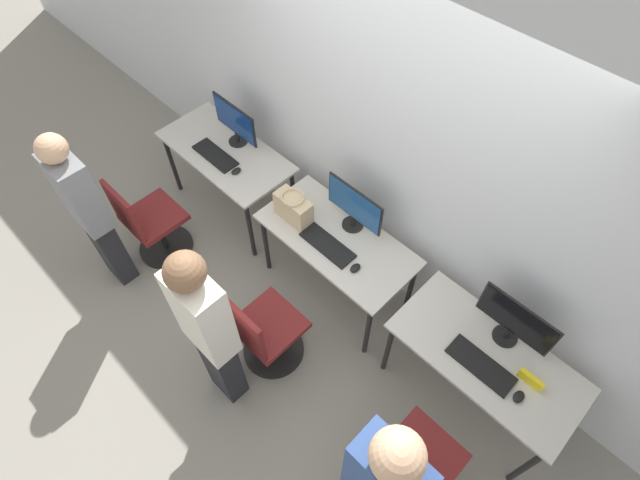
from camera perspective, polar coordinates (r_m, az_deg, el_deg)
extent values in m
plane|color=gray|center=(4.22, -1.16, -8.00)|extent=(20.00, 20.00, 0.00)
cube|color=silver|center=(3.45, 7.24, 10.95)|extent=(12.00, 0.05, 2.80)
cube|color=#BCB7AD|center=(4.42, -10.82, 9.93)|extent=(1.23, 0.60, 0.02)
cylinder|color=black|center=(4.96, -16.53, 8.40)|extent=(0.04, 0.04, 0.71)
cylinder|color=black|center=(4.28, -7.95, 1.10)|extent=(0.04, 0.04, 0.71)
cylinder|color=black|center=(5.12, -11.99, 11.40)|extent=(0.04, 0.04, 0.71)
cylinder|color=black|center=(4.47, -3.08, 4.75)|extent=(0.04, 0.04, 0.71)
cylinder|color=black|center=(4.47, -9.34, 11.10)|extent=(0.16, 0.16, 0.01)
cylinder|color=black|center=(4.43, -9.42, 11.58)|extent=(0.04, 0.04, 0.09)
cube|color=black|center=(4.32, -9.71, 13.42)|extent=(0.51, 0.01, 0.30)
cube|color=navy|center=(4.31, -9.79, 13.36)|extent=(0.48, 0.01, 0.28)
cube|color=black|center=(4.37, -11.89, 9.46)|extent=(0.44, 0.16, 0.02)
ellipsoid|color=black|center=(4.20, -9.57, 7.78)|extent=(0.06, 0.09, 0.03)
cylinder|color=black|center=(4.76, -17.13, -0.71)|extent=(0.48, 0.48, 0.03)
cylinder|color=black|center=(4.60, -17.76, 0.81)|extent=(0.04, 0.04, 0.39)
cube|color=maroon|center=(4.43, -18.46, 2.53)|extent=(0.44, 0.44, 0.05)
cube|color=maroon|center=(4.22, -21.51, 3.04)|extent=(0.40, 0.04, 0.44)
cube|color=#232328|center=(4.46, -22.86, -0.84)|extent=(0.25, 0.16, 0.74)
cube|color=slate|center=(3.97, -25.99, 4.92)|extent=(0.36, 0.20, 0.64)
sphere|color=tan|center=(3.69, -28.34, 9.18)|extent=(0.21, 0.21, 0.21)
cube|color=#BCB7AD|center=(3.73, 1.95, 0.12)|extent=(1.23, 0.60, 0.02)
cylinder|color=black|center=(4.18, -6.21, -0.41)|extent=(0.04, 0.04, 0.71)
cylinder|color=black|center=(3.76, 5.47, -10.30)|extent=(0.04, 0.04, 0.71)
cylinder|color=black|center=(4.37, -1.30, 3.39)|extent=(0.04, 0.04, 0.71)
cylinder|color=black|center=(3.98, 10.27, -5.54)|extent=(0.04, 0.04, 0.71)
cylinder|color=black|center=(3.80, 3.75, 1.78)|extent=(0.16, 0.16, 0.01)
cylinder|color=black|center=(3.76, 3.79, 2.26)|extent=(0.04, 0.04, 0.09)
cube|color=black|center=(3.62, 4.00, 4.11)|extent=(0.51, 0.01, 0.30)
cube|color=navy|center=(3.61, 3.91, 4.04)|extent=(0.48, 0.01, 0.28)
cube|color=black|center=(3.67, 0.87, -0.58)|extent=(0.44, 0.16, 0.02)
ellipsoid|color=black|center=(3.56, 4.05, -3.21)|extent=(0.06, 0.09, 0.03)
cylinder|color=black|center=(4.07, -5.31, -12.34)|extent=(0.48, 0.48, 0.03)
cylinder|color=black|center=(3.88, -5.55, -11.09)|extent=(0.04, 0.04, 0.39)
cube|color=maroon|center=(3.68, -5.82, -9.63)|extent=(0.44, 0.44, 0.05)
cube|color=maroon|center=(3.42, -8.72, -9.90)|extent=(0.40, 0.04, 0.44)
cube|color=#232328|center=(3.65, -11.07, -13.78)|extent=(0.25, 0.16, 0.80)
cube|color=silver|center=(2.99, -13.32, -8.28)|extent=(0.36, 0.20, 0.69)
sphere|color=brown|center=(2.60, -15.20, -3.52)|extent=(0.23, 0.23, 0.23)
cube|color=#BCB7AD|center=(3.44, 18.63, -12.54)|extent=(1.23, 0.60, 0.02)
cylinder|color=black|center=(3.72, 7.79, -12.17)|extent=(0.04, 0.04, 0.71)
cylinder|color=black|center=(3.68, 22.48, -22.81)|extent=(0.04, 0.04, 0.71)
cylinder|color=black|center=(3.94, 12.50, -7.24)|extent=(0.04, 0.04, 0.71)
cylinder|color=black|center=(3.90, 26.26, -16.98)|extent=(0.04, 0.04, 0.71)
cylinder|color=black|center=(3.52, 20.37, -10.27)|extent=(0.16, 0.16, 0.01)
cylinder|color=black|center=(3.47, 20.61, -9.90)|extent=(0.04, 0.04, 0.09)
cube|color=black|center=(3.32, 21.57, -8.41)|extent=(0.51, 0.01, 0.30)
cube|color=black|center=(3.32, 21.49, -8.50)|extent=(0.48, 0.01, 0.28)
cube|color=black|center=(3.37, 17.90, -13.44)|extent=(0.44, 0.16, 0.02)
ellipsoid|color=black|center=(3.36, 21.76, -16.30)|extent=(0.06, 0.09, 0.03)
cylinder|color=black|center=(3.83, 10.41, -24.61)|extent=(0.48, 0.48, 0.03)
cylinder|color=black|center=(3.63, 10.94, -23.93)|extent=(0.04, 0.04, 0.39)
cube|color=maroon|center=(3.42, 11.56, -23.13)|extent=(0.44, 0.44, 0.05)
cube|color=maroon|center=(3.13, 9.90, -24.84)|extent=(0.40, 0.04, 0.44)
cube|color=navy|center=(2.60, 7.41, -25.59)|extent=(0.36, 0.20, 0.72)
sphere|color=tan|center=(2.14, 8.86, -23.22)|extent=(0.23, 0.23, 0.23)
cube|color=tan|center=(3.76, -3.05, 3.63)|extent=(0.30, 0.14, 0.22)
torus|color=tan|center=(3.66, -3.13, 4.93)|extent=(0.18, 0.18, 0.01)
cube|color=yellow|center=(3.41, 22.94, -14.49)|extent=(0.16, 0.03, 0.08)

